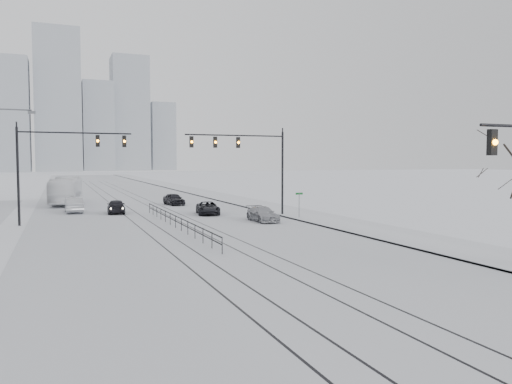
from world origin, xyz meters
name	(u,v)px	position (x,y,z in m)	size (l,w,h in m)	color
road	(127,200)	(0.00, 60.00, 0.01)	(22.00, 260.00, 0.02)	silver
sidewalk_east	(223,197)	(13.50, 60.00, 0.08)	(5.00, 260.00, 0.16)	silver
curb	(206,198)	(11.05, 60.00, 0.06)	(0.10, 260.00, 0.12)	gray
tram_rails	(153,215)	(0.00, 40.00, 0.02)	(5.30, 180.00, 0.01)	black
skyline	(85,113)	(5.02, 273.63, 30.65)	(96.00, 48.00, 72.00)	#9AA1A9
traffic_mast_ne	(250,156)	(8.15, 34.99, 5.76)	(9.60, 0.37, 8.00)	black
traffic_mast_nw	(57,157)	(-8.52, 36.00, 5.57)	(9.10, 0.37, 8.00)	black
street_light_west	(0,162)	(-12.20, 30.00, 5.21)	(2.73, 0.25, 9.00)	#595B60
median_fence	(176,221)	(0.00, 30.00, 0.53)	(0.06, 24.00, 1.00)	black
street_sign	(299,201)	(11.80, 32.00, 1.61)	(0.70, 0.06, 2.40)	#595B60
sedan_sb_inner	(116,206)	(-3.16, 42.92, 0.71)	(1.68, 4.18, 1.42)	black
sedan_sb_outer	(74,205)	(-7.08, 45.33, 0.77)	(1.63, 4.67, 1.54)	silver
sedan_nb_front	(208,208)	(5.11, 38.58, 0.62)	(2.07, 4.48, 1.25)	black
sedan_nb_right	(263,214)	(7.95, 31.33, 0.64)	(1.79, 4.39, 1.28)	#A4A6AC
sedan_nb_far	(174,199)	(4.27, 50.25, 0.70)	(1.66, 4.12, 1.40)	black
box_truck	(66,191)	(-7.64, 56.13, 1.65)	(2.78, 11.86, 3.30)	white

